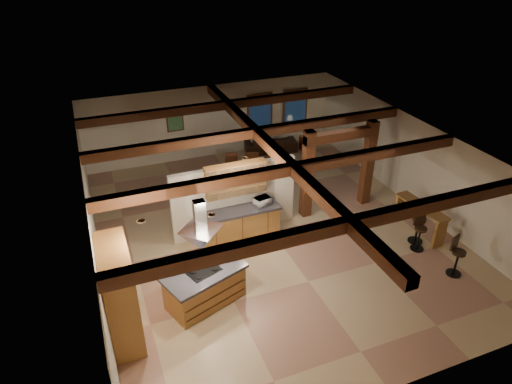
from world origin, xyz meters
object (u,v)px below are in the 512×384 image
(kitchen_island, at_px, (205,286))
(bar_counter, at_px, (420,214))
(sofa, at_px, (271,144))
(dining_table, at_px, (253,184))

(kitchen_island, height_order, bar_counter, kitchen_island)
(kitchen_island, bearing_deg, sofa, 56.77)
(dining_table, bearing_deg, kitchen_island, -143.08)
(kitchen_island, relative_size, bar_counter, 1.19)
(dining_table, bearing_deg, bar_counter, -68.12)
(dining_table, distance_m, bar_counter, 5.62)
(dining_table, bearing_deg, sofa, 36.91)
(kitchen_island, height_order, dining_table, kitchen_island)
(kitchen_island, bearing_deg, bar_counter, 4.47)
(kitchen_island, relative_size, dining_table, 1.23)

